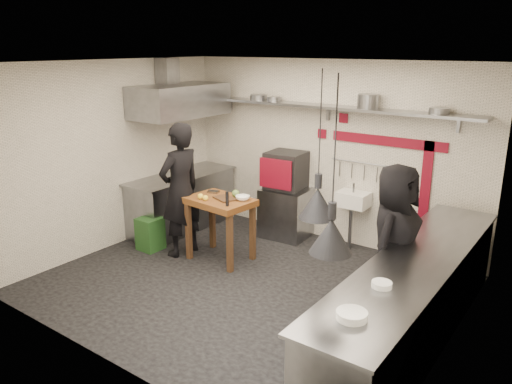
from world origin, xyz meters
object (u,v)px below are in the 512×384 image
Objects in this scene: chef_right at (394,241)px; green_bin at (150,234)px; oven_stand at (286,212)px; prep_table at (221,229)px; chef_left at (180,190)px; combi_oven at (286,170)px.

green_bin is at bearing 95.30° from chef_right.
oven_stand is 1.36m from prep_table.
chef_right is (2.28, -1.35, 0.49)m from oven_stand.
prep_table is 0.81m from chef_left.
combi_oven reaches higher than oven_stand.
oven_stand is 2.69m from chef_right.
chef_left reaches higher than green_bin.
chef_right is (3.15, 0.16, -0.09)m from chef_left.
prep_table is at bearing -103.80° from combi_oven.
oven_stand is at bearing 50.79° from green_bin.
combi_oven is at bearing 156.46° from chef_left.
prep_table is at bearing 110.85° from chef_left.
oven_stand is 1.38× the size of combi_oven.
prep_table is (1.10, 0.35, 0.21)m from green_bin.
chef_left reaches higher than prep_table.
chef_right reaches higher than combi_oven.
oven_stand is 1.60× the size of green_bin.
combi_oven is 1.75m from chef_left.
chef_left is (-0.87, -1.50, 0.58)m from oven_stand.
chef_left is 1.10× the size of chef_right.
green_bin is at bearing -65.83° from chef_left.
oven_stand is 1.83m from chef_left.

